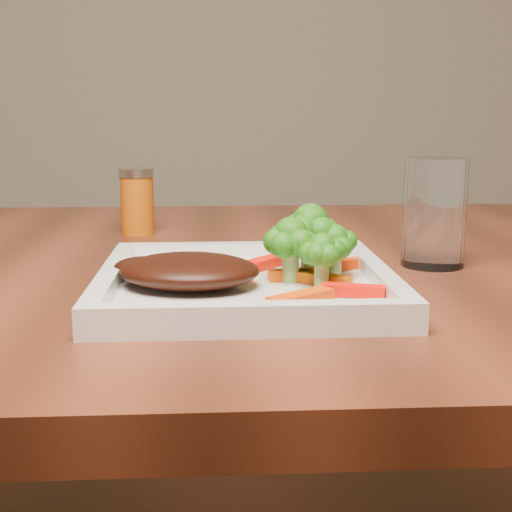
{
  "coord_description": "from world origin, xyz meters",
  "views": [
    {
      "loc": [
        -0.05,
        -1.0,
        0.92
      ],
      "look_at": [
        -0.01,
        -0.35,
        0.79
      ],
      "focal_mm": 50.0,
      "sensor_mm": 36.0,
      "label": 1
    }
  ],
  "objects": [
    {
      "name": "broccoli_1",
      "position": [
        0.07,
        -0.33,
        0.79
      ],
      "size": [
        0.06,
        0.06,
        0.06
      ],
      "primitive_type": null,
      "rotation": [
        0.0,
        0.0,
        -0.17
      ],
      "color": "#1C6310",
      "rests_on": "plate"
    },
    {
      "name": "wall_back",
      "position": [
        0.0,
        2.0,
        1.3
      ],
      "size": [
        4.0,
        0.01,
        2.6
      ],
      "primitive_type": "cube",
      "color": "beige",
      "rests_on": "floor"
    },
    {
      "name": "carrot_3",
      "position": [
        0.08,
        -0.3,
        0.77
      ],
      "size": [
        0.05,
        0.04,
        0.01
      ],
      "primitive_type": "cube",
      "rotation": [
        0.0,
        0.0,
        0.51
      ],
      "color": "#E33503",
      "rests_on": "plate"
    },
    {
      "name": "carrot_6",
      "position": [
        0.02,
        -0.34,
        0.77
      ],
      "size": [
        0.05,
        0.02,
        0.01
      ],
      "primitive_type": "cube",
      "rotation": [
        0.0,
        0.0,
        0.09
      ],
      "color": "#FC4D04",
      "rests_on": "plate"
    },
    {
      "name": "plate",
      "position": [
        -0.02,
        -0.35,
        0.76
      ],
      "size": [
        0.27,
        0.27,
        0.01
      ],
      "primitive_type": "cube",
      "color": "white",
      "rests_on": "dining_table"
    },
    {
      "name": "broccoli_3",
      "position": [
        0.02,
        -0.35,
        0.79
      ],
      "size": [
        0.07,
        0.07,
        0.06
      ],
      "primitive_type": null,
      "rotation": [
        0.0,
        0.0,
        0.29
      ],
      "color": "#2F5F0F",
      "rests_on": "plate"
    },
    {
      "name": "spice_shaker",
      "position": [
        -0.16,
        -0.0,
        0.8
      ],
      "size": [
        0.06,
        0.06,
        0.09
      ],
      "primitive_type": "cylinder",
      "rotation": [
        0.0,
        0.0,
        -0.31
      ],
      "color": "#B9550A",
      "rests_on": "dining_table"
    },
    {
      "name": "carrot_0",
      "position": [
        0.02,
        -0.43,
        0.77
      ],
      "size": [
        0.06,
        0.05,
        0.01
      ],
      "primitive_type": "cube",
      "rotation": [
        0.0,
        0.0,
        0.63
      ],
      "color": "#F54003",
      "rests_on": "plate"
    },
    {
      "name": "broccoli_2",
      "position": [
        0.05,
        -0.38,
        0.79
      ],
      "size": [
        0.05,
        0.05,
        0.06
      ],
      "primitive_type": null,
      "rotation": [
        0.0,
        0.0,
        0.06
      ],
      "color": "#0F5C11",
      "rests_on": "plate"
    },
    {
      "name": "carrot_4",
      "position": [
        0.01,
        -0.28,
        0.77
      ],
      "size": [
        0.05,
        0.06,
        0.01
      ],
      "primitive_type": "cube",
      "rotation": [
        0.0,
        0.0,
        0.85
      ],
      "color": "#FF1704",
      "rests_on": "plate"
    },
    {
      "name": "carrot_5",
      "position": [
        0.05,
        -0.36,
        0.77
      ],
      "size": [
        0.05,
        0.04,
        0.01
      ],
      "primitive_type": "cube",
      "rotation": [
        0.0,
        0.0,
        -0.69
      ],
      "color": "#E65503",
      "rests_on": "plate"
    },
    {
      "name": "steak",
      "position": [
        -0.07,
        -0.36,
        0.78
      ],
      "size": [
        0.15,
        0.12,
        0.03
      ],
      "primitive_type": "ellipsoid",
      "rotation": [
        0.0,
        0.0,
        -0.18
      ],
      "color": "black",
      "rests_on": "plate"
    },
    {
      "name": "drinking_glass",
      "position": [
        0.19,
        -0.23,
        0.81
      ],
      "size": [
        0.08,
        0.08,
        0.12
      ],
      "primitive_type": "cylinder",
      "rotation": [
        0.0,
        0.0,
        0.11
      ],
      "color": "white",
      "rests_on": "dining_table"
    },
    {
      "name": "broccoli_0",
      "position": [
        0.04,
        -0.32,
        0.8
      ],
      "size": [
        0.09,
        0.09,
        0.07
      ],
      "primitive_type": null,
      "rotation": [
        0.0,
        0.0,
        0.4
      ],
      "color": "#256F12",
      "rests_on": "plate"
    },
    {
      "name": "carrot_1",
      "position": [
        0.07,
        -0.41,
        0.77
      ],
      "size": [
        0.06,
        0.03,
        0.01
      ],
      "primitive_type": "cube",
      "rotation": [
        0.0,
        0.0,
        -0.29
      ],
      "color": "#FB1204",
      "rests_on": "plate"
    }
  ]
}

